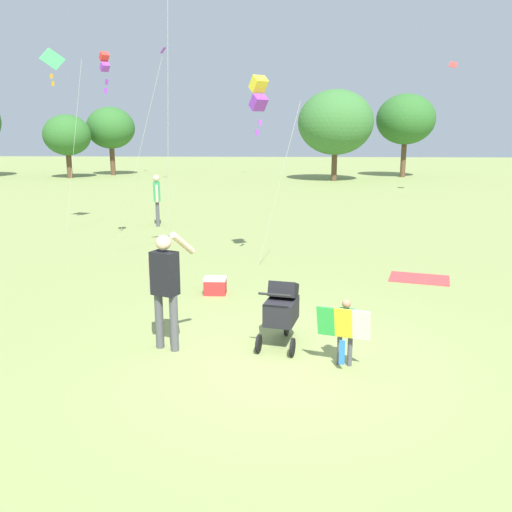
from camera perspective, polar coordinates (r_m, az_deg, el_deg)
ground_plane at (r=7.97m, az=2.46°, el=-11.13°), size 120.00×120.00×0.00m
treeline_distant at (r=37.80m, az=-7.43°, el=13.75°), size 34.63×7.48×5.87m
child_with_butterfly_kite at (r=7.70m, az=9.40°, el=-7.36°), size 0.75×0.45×0.98m
person_adult_flyer at (r=8.16m, az=-9.58°, el=-2.68°), size 0.70×0.52×1.86m
stroller at (r=8.36m, az=2.74°, el=-5.47°), size 0.67×1.12×1.03m
kite_orange_delta at (r=18.59m, az=-20.58°, el=18.10°), size 1.67×1.26×5.74m
kite_green_novelty at (r=15.11m, az=-15.65°, el=18.88°), size 2.07×2.09×5.23m
kite_blue_high at (r=12.99m, az=0.28°, el=16.77°), size 1.19×1.31×4.50m
person_sitting_far at (r=19.04m, az=-10.45°, el=6.26°), size 0.32×0.56×1.77m
picnic_blanket at (r=12.71m, az=16.89°, el=-2.29°), size 1.49×1.23×0.02m
cooler_box at (r=11.04m, az=-4.34°, el=-3.16°), size 0.45×0.33×0.35m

